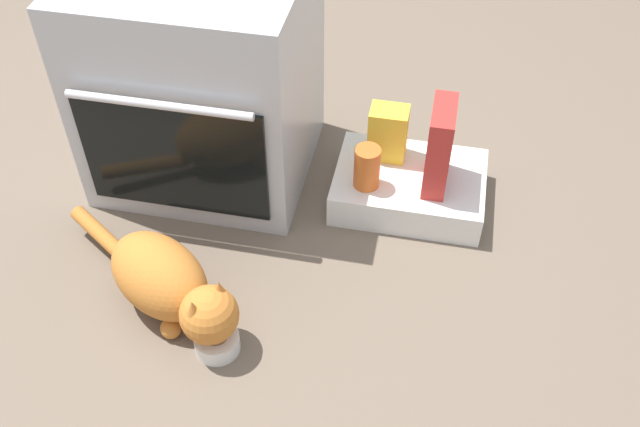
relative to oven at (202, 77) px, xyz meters
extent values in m
plane|color=#6B5B4C|center=(0.05, -0.46, -0.35)|extent=(8.00, 8.00, 0.00)
cube|color=#B7BABF|center=(0.00, 0.00, 0.00)|extent=(0.66, 0.58, 0.71)
cube|color=black|center=(0.00, -0.29, -0.09)|extent=(0.56, 0.01, 0.39)
cylinder|color=silver|center=(0.00, -0.32, 0.13)|extent=(0.53, 0.02, 0.02)
cube|color=white|center=(0.68, -0.05, -0.30)|extent=(0.47, 0.34, 0.11)
cylinder|color=white|center=(0.24, -0.73, -0.32)|extent=(0.12, 0.12, 0.06)
sphere|color=brown|center=(0.24, -0.73, -0.31)|extent=(0.07, 0.07, 0.07)
ellipsoid|color=#C6752D|center=(0.05, -0.61, -0.23)|extent=(0.39, 0.35, 0.21)
sphere|color=#C6752D|center=(0.23, -0.72, -0.22)|extent=(0.16, 0.16, 0.16)
cone|color=#C6752D|center=(0.25, -0.68, -0.16)|extent=(0.05, 0.05, 0.07)
cone|color=#C6752D|center=(0.21, -0.75, -0.16)|extent=(0.05, 0.05, 0.07)
cylinder|color=#C6752D|center=(-0.18, -0.46, -0.29)|extent=(0.27, 0.19, 0.07)
sphere|color=#C6752D|center=(0.17, -0.61, -0.32)|extent=(0.06, 0.06, 0.06)
sphere|color=#C6752D|center=(0.11, -0.71, -0.32)|extent=(0.06, 0.06, 0.06)
cube|color=yellow|center=(0.59, 0.03, -0.15)|extent=(0.12, 0.09, 0.18)
cube|color=#B72D28|center=(0.75, -0.07, -0.10)|extent=(0.07, 0.18, 0.28)
cylinder|color=#D16023|center=(0.55, -0.12, -0.17)|extent=(0.08, 0.08, 0.14)
camera|label=1|loc=(0.74, -1.77, 1.29)|focal=40.69mm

